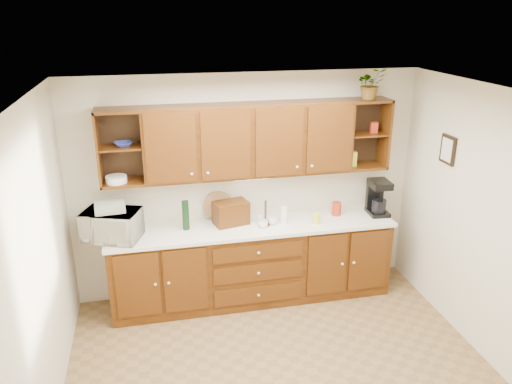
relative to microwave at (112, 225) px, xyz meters
name	(u,v)px	position (x,y,z in m)	size (l,w,h in m)	color
floor	(285,379)	(1.52, -1.41, -1.10)	(4.00, 4.00, 0.00)	brown
ceiling	(292,99)	(1.52, -1.41, 1.50)	(4.00, 4.00, 0.00)	white
back_wall	(247,186)	(1.52, 0.34, 0.20)	(4.00, 4.00, 0.00)	beige
left_wall	(34,281)	(-0.48, -1.41, 0.20)	(3.50, 3.50, 0.00)	beige
right_wall	(497,233)	(3.52, -1.41, 0.20)	(3.50, 3.50, 0.00)	beige
base_cabinets	(252,263)	(1.52, 0.04, -0.65)	(3.20, 0.60, 0.90)	#331705
countertop	(253,227)	(1.52, 0.03, -0.18)	(3.24, 0.64, 0.04)	white
upper_cabinets	(250,140)	(1.53, 0.18, 0.79)	(3.20, 0.33, 0.80)	#331705
undercabinet_light	(251,178)	(1.52, 0.12, 0.37)	(0.40, 0.05, 0.03)	white
framed_picture	(448,150)	(3.50, -0.51, 0.75)	(0.03, 0.24, 0.30)	black
wicker_basket	(112,235)	(0.00, -0.08, -0.08)	(0.23, 0.23, 0.15)	#9B6940
microwave	(112,225)	(0.00, 0.00, 0.00)	(0.57, 0.39, 0.32)	beige
towel_stack	(110,207)	(0.00, 0.00, 0.20)	(0.30, 0.22, 0.09)	#D0B961
wine_bottle	(186,215)	(0.78, 0.08, 0.01)	(0.08, 0.08, 0.33)	black
woven_tray	(219,218)	(1.17, 0.28, -0.15)	(0.34, 0.34, 0.02)	#9B6940
bread_box	(231,213)	(1.29, 0.12, -0.03)	(0.38, 0.24, 0.26)	#331705
mug_tree	(265,221)	(1.67, 0.01, -0.11)	(0.23, 0.25, 0.29)	#331705
canister_red	(336,209)	(2.55, 0.11, -0.08)	(0.11, 0.11, 0.16)	#A32B17
canister_white	(284,215)	(1.88, 0.02, -0.06)	(0.08, 0.08, 0.19)	white
canister_yellow	(316,218)	(2.24, -0.07, -0.10)	(0.08, 0.08, 0.12)	yellow
coffee_maker	(378,197)	(3.04, 0.06, 0.04)	(0.24, 0.30, 0.42)	black
bowl_stack	(123,144)	(0.18, 0.17, 0.82)	(0.18, 0.18, 0.05)	navy
plate_stack	(116,179)	(0.08, 0.14, 0.46)	(0.22, 0.22, 0.07)	white
pantry_box_yellow	(352,159)	(2.72, 0.16, 0.51)	(0.10, 0.07, 0.17)	yellow
pantry_box_red	(374,127)	(2.97, 0.17, 0.86)	(0.08, 0.07, 0.12)	#A32B17
potted_plant	(371,84)	(2.87, 0.13, 1.36)	(0.31, 0.27, 0.34)	#999999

